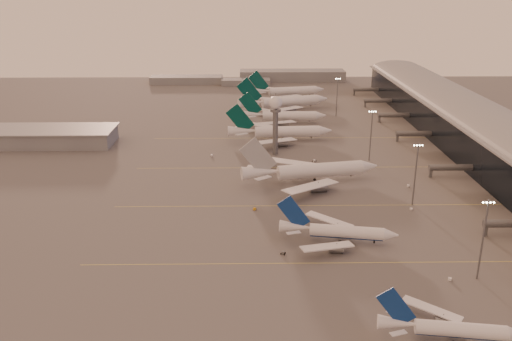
{
  "coord_description": "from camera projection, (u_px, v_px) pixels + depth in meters",
  "views": [
    {
      "loc": [
        -8.63,
        -137.25,
        82.15
      ],
      "look_at": [
        -5.34,
        68.22,
        9.83
      ],
      "focal_mm": 38.0,
      "sensor_mm": 36.0,
      "label": 1
    }
  ],
  "objects": [
    {
      "name": "greentail_a",
      "position": [
        280.0,
        134.0,
        292.46
      ],
      "size": [
        57.44,
        46.3,
        20.85
      ],
      "color": "white",
      "rests_on": "ground"
    },
    {
      "name": "gsv_catering_b",
      "position": [
        409.0,
        183.0,
        226.93
      ],
      "size": [
        5.16,
        3.75,
        3.87
      ],
      "color": "white",
      "rests_on": "ground"
    },
    {
      "name": "taxiway_markings",
      "position": [
        347.0,
        204.0,
        210.12
      ],
      "size": [
        180.0,
        185.25,
        0.02
      ],
      "color": "#E1D04F",
      "rests_on": "ground"
    },
    {
      "name": "gsv_tug_mid",
      "position": [
        283.0,
        253.0,
        171.65
      ],
      "size": [
        3.54,
        2.76,
        0.89
      ],
      "color": "#4F5254",
      "rests_on": "ground"
    },
    {
      "name": "radar_tower",
      "position": [
        276.0,
        114.0,
        263.15
      ],
      "size": [
        6.4,
        6.4,
        31.1
      ],
      "color": "#5C5E63",
      "rests_on": "ground"
    },
    {
      "name": "distant_horizon",
      "position": [
        261.0,
        77.0,
        462.26
      ],
      "size": [
        165.0,
        37.5,
        9.0
      ],
      "color": "slate",
      "rests_on": "ground"
    },
    {
      "name": "gsv_truck_c",
      "position": [
        255.0,
        207.0,
        204.68
      ],
      "size": [
        4.43,
        4.77,
        1.94
      ],
      "color": "orange",
      "rests_on": "ground"
    },
    {
      "name": "gsv_tug_far",
      "position": [
        314.0,
        161.0,
        259.05
      ],
      "size": [
        3.68,
        3.95,
        0.97
      ],
      "color": "white",
      "rests_on": "ground"
    },
    {
      "name": "greentail_c",
      "position": [
        284.0,
        104.0,
        361.64
      ],
      "size": [
        62.58,
        49.81,
        23.4
      ],
      "color": "white",
      "rests_on": "ground"
    },
    {
      "name": "greentail_d",
      "position": [
        288.0,
        93.0,
        399.44
      ],
      "size": [
        57.33,
        45.85,
        21.05
      ],
      "color": "white",
      "rests_on": "ground"
    },
    {
      "name": "widebody_white",
      "position": [
        311.0,
        174.0,
        232.24
      ],
      "size": [
        60.87,
        48.34,
        21.61
      ],
      "color": "white",
      "rests_on": "ground"
    },
    {
      "name": "gsv_catering_a",
      "position": [
        451.0,
        275.0,
        156.12
      ],
      "size": [
        4.6,
        2.98,
        3.49
      ],
      "color": "white",
      "rests_on": "ground"
    },
    {
      "name": "gsv_truck_b",
      "position": [
        412.0,
        208.0,
        204.4
      ],
      "size": [
        4.95,
        2.85,
        1.89
      ],
      "color": "white",
      "rests_on": "ground"
    },
    {
      "name": "gsv_truck_d",
      "position": [
        212.0,
        154.0,
        267.4
      ],
      "size": [
        2.97,
        5.35,
        2.04
      ],
      "color": "white",
      "rests_on": "ground"
    },
    {
      "name": "ground",
      "position": [
        278.0,
        280.0,
        156.85
      ],
      "size": [
        700.0,
        700.0,
        0.0
      ],
      "primitive_type": "plane",
      "color": "#5D5A5A",
      "rests_on": "ground"
    },
    {
      "name": "greentail_b",
      "position": [
        283.0,
        118.0,
        328.42
      ],
      "size": [
        53.21,
        42.98,
        19.33
      ],
      "color": "white",
      "rests_on": "ground"
    },
    {
      "name": "narrowbody_near",
      "position": [
        450.0,
        331.0,
        129.58
      ],
      "size": [
        35.0,
        27.74,
        13.73
      ],
      "color": "white",
      "rests_on": "ground"
    },
    {
      "name": "mast_b",
      "position": [
        416.0,
        172.0,
        204.99
      ],
      "size": [
        3.6,
        0.56,
        25.0
      ],
      "color": "#5C5E63",
      "rests_on": "ground"
    },
    {
      "name": "mast_d",
      "position": [
        337.0,
        95.0,
        341.65
      ],
      "size": [
        3.6,
        0.56,
        25.0
      ],
      "color": "#5C5E63",
      "rests_on": "ground"
    },
    {
      "name": "narrowbody_mid",
      "position": [
        338.0,
        233.0,
        178.87
      ],
      "size": [
        39.76,
        31.48,
        15.64
      ],
      "color": "white",
      "rests_on": "ground"
    },
    {
      "name": "hangar",
      "position": [
        37.0,
        136.0,
        285.65
      ],
      "size": [
        82.0,
        27.0,
        8.5
      ],
      "color": "slate",
      "rests_on": "ground"
    },
    {
      "name": "terminal",
      "position": [
        491.0,
        139.0,
        258.82
      ],
      "size": [
        57.0,
        362.0,
        23.04
      ],
      "color": "black",
      "rests_on": "ground"
    },
    {
      "name": "mast_a",
      "position": [
        483.0,
        236.0,
        153.16
      ],
      "size": [
        3.6,
        0.56,
        25.0
      ],
      "color": "#5C5E63",
      "rests_on": "ground"
    },
    {
      "name": "mast_c",
      "position": [
        371.0,
        133.0,
        256.79
      ],
      "size": [
        3.6,
        0.56,
        25.0
      ],
      "color": "#5C5E63",
      "rests_on": "ground"
    }
  ]
}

